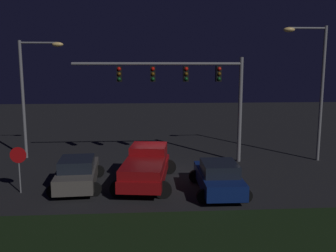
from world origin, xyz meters
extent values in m
plane|color=black|center=(0.00, 0.00, 0.00)|extent=(80.00, 80.00, 0.00)
cube|color=black|center=(0.00, -7.55, 0.05)|extent=(21.02, 4.10, 0.10)
cube|color=maroon|center=(-0.70, -1.58, 0.68)|extent=(2.72, 5.62, 0.55)
cube|color=maroon|center=(-0.54, -0.41, 1.38)|extent=(2.08, 2.13, 0.85)
cube|color=black|center=(-0.54, -0.41, 1.50)|extent=(1.95, 1.75, 0.51)
cube|color=maroon|center=(-0.85, -2.65, 1.18)|extent=(2.31, 3.26, 0.45)
cylinder|color=black|center=(-1.46, 0.48, 0.40)|extent=(0.80, 0.22, 0.80)
cylinder|color=black|center=(0.58, 0.20, 0.40)|extent=(0.80, 0.22, 0.80)
cylinder|color=black|center=(-1.99, -3.37, 0.40)|extent=(0.80, 0.22, 0.80)
cylinder|color=black|center=(0.05, -3.65, 0.40)|extent=(0.80, 0.22, 0.80)
cube|color=#514C47|center=(-4.10, -1.70, 0.61)|extent=(2.06, 4.50, 0.70)
cube|color=black|center=(-4.09, -1.95, 1.23)|extent=(1.72, 2.09, 0.55)
cylinder|color=black|center=(-5.11, -0.26, 0.32)|extent=(0.64, 0.22, 0.64)
cylinder|color=black|center=(-3.27, -0.15, 0.32)|extent=(0.64, 0.22, 0.64)
cylinder|color=black|center=(-4.93, -3.25, 0.32)|extent=(0.64, 0.22, 0.64)
cylinder|color=black|center=(-3.09, -3.14, 0.32)|extent=(0.64, 0.22, 0.64)
cube|color=navy|center=(2.74, -2.92, 0.61)|extent=(1.85, 4.42, 0.70)
cube|color=black|center=(2.73, -3.17, 1.23)|extent=(1.62, 2.02, 0.55)
cylinder|color=black|center=(1.83, -1.42, 0.32)|extent=(0.64, 0.22, 0.64)
cylinder|color=black|center=(3.67, -1.44, 0.32)|extent=(0.64, 0.22, 0.64)
cylinder|color=black|center=(1.80, -4.41, 0.32)|extent=(0.64, 0.22, 0.64)
cylinder|color=black|center=(3.64, -4.43, 0.32)|extent=(0.64, 0.22, 0.64)
cylinder|color=slate|center=(5.19, 2.69, 3.25)|extent=(0.24, 0.24, 6.50)
cylinder|color=slate|center=(0.09, 2.69, 6.10)|extent=(10.20, 0.18, 0.18)
cube|color=black|center=(3.79, 2.69, 5.50)|extent=(0.32, 0.44, 0.95)
sphere|color=red|center=(3.79, 2.46, 5.80)|extent=(0.22, 0.22, 0.22)
sphere|color=#59380A|center=(3.79, 2.46, 5.50)|extent=(0.22, 0.22, 0.22)
sphere|color=#0C4719|center=(3.79, 2.46, 5.20)|extent=(0.22, 0.22, 0.22)
cube|color=black|center=(1.79, 2.69, 5.50)|extent=(0.32, 0.44, 0.95)
sphere|color=red|center=(1.79, 2.46, 5.80)|extent=(0.22, 0.22, 0.22)
sphere|color=#59380A|center=(1.79, 2.46, 5.50)|extent=(0.22, 0.22, 0.22)
sphere|color=#0C4719|center=(1.79, 2.46, 5.20)|extent=(0.22, 0.22, 0.22)
cube|color=black|center=(-0.21, 2.69, 5.50)|extent=(0.32, 0.44, 0.95)
sphere|color=red|center=(-0.21, 2.46, 5.80)|extent=(0.22, 0.22, 0.22)
sphere|color=#59380A|center=(-0.21, 2.46, 5.50)|extent=(0.22, 0.22, 0.22)
sphere|color=#0C4719|center=(-0.21, 2.46, 5.20)|extent=(0.22, 0.22, 0.22)
cube|color=black|center=(-2.21, 2.69, 5.50)|extent=(0.32, 0.44, 0.95)
sphere|color=red|center=(-2.21, 2.46, 5.80)|extent=(0.22, 0.22, 0.22)
sphere|color=#59380A|center=(-2.21, 2.46, 5.50)|extent=(0.22, 0.22, 0.22)
sphere|color=#0C4719|center=(-2.21, 2.46, 5.20)|extent=(0.22, 0.22, 0.22)
cylinder|color=slate|center=(-8.52, 4.52, 3.78)|extent=(0.20, 0.20, 7.56)
cylinder|color=slate|center=(-7.35, 4.52, 7.41)|extent=(2.35, 0.12, 0.12)
ellipsoid|color=#F9CC72|center=(-6.17, 4.52, 7.31)|extent=(0.70, 0.44, 0.30)
cylinder|color=slate|center=(10.30, 2.60, 4.19)|extent=(0.20, 0.20, 8.38)
cylinder|color=slate|center=(9.16, 2.60, 8.23)|extent=(2.29, 0.12, 0.12)
ellipsoid|color=#F9CC72|center=(8.01, 2.60, 8.13)|extent=(0.70, 0.44, 0.30)
cylinder|color=slate|center=(-6.68, -2.46, 1.10)|extent=(0.07, 0.07, 2.20)
cylinder|color=#B20C0F|center=(-6.68, -2.49, 1.85)|extent=(0.76, 0.03, 0.76)
camera|label=1|loc=(-0.79, -19.75, 5.97)|focal=39.54mm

